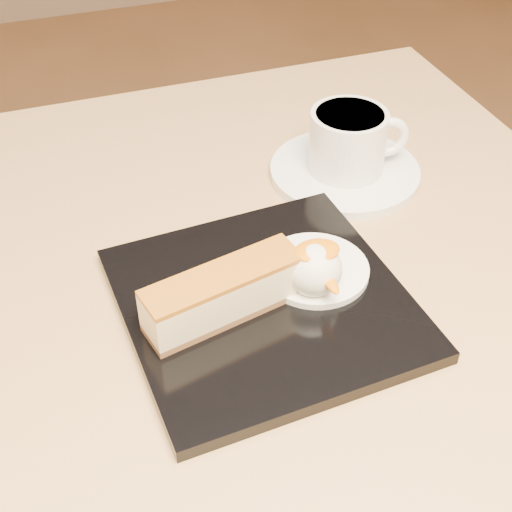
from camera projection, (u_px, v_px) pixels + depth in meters
name	position (u px, v px, depth m)	size (l,w,h in m)	color
table	(217.00, 439.00, 0.67)	(0.80, 0.80, 0.72)	black
dessert_plate	(264.00, 303.00, 0.57)	(0.22, 0.22, 0.01)	black
cheesecake	(224.00, 293.00, 0.54)	(0.13, 0.06, 0.04)	brown
cream_smear	(315.00, 269.00, 0.59)	(0.09, 0.09, 0.01)	white
ice_cream_scoop	(314.00, 269.00, 0.56)	(0.04, 0.04, 0.04)	white
mango_sauce	(317.00, 251.00, 0.55)	(0.04, 0.03, 0.01)	orange
mint_sprig	(271.00, 255.00, 0.60)	(0.03, 0.02, 0.00)	green
saucer	(345.00, 172.00, 0.72)	(0.15, 0.15, 0.01)	white
coffee_cup	(349.00, 140.00, 0.69)	(0.10, 0.08, 0.06)	white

